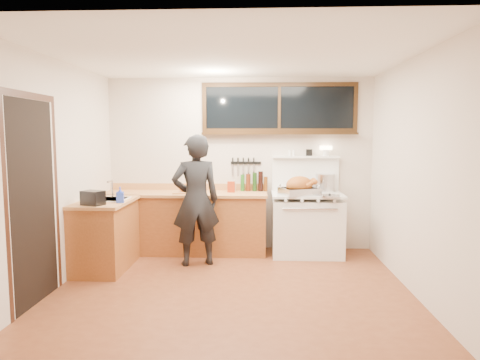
{
  "coord_description": "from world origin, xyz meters",
  "views": [
    {
      "loc": [
        0.3,
        -4.76,
        1.74
      ],
      "look_at": [
        0.05,
        0.85,
        1.15
      ],
      "focal_mm": 32.0,
      "sensor_mm": 36.0,
      "label": 1
    }
  ],
  "objects_px": {
    "vintage_stove": "(307,223)",
    "cutting_board": "(187,189)",
    "man": "(196,200)",
    "roast_turkey": "(300,187)"
  },
  "relations": [
    {
      "from": "man",
      "to": "cutting_board",
      "type": "height_order",
      "value": "man"
    },
    {
      "from": "vintage_stove",
      "to": "roast_turkey",
      "type": "relative_size",
      "value": 2.59
    },
    {
      "from": "roast_turkey",
      "to": "vintage_stove",
      "type": "bearing_deg",
      "value": 50.52
    },
    {
      "from": "cutting_board",
      "to": "vintage_stove",
      "type": "bearing_deg",
      "value": 0.47
    },
    {
      "from": "man",
      "to": "roast_turkey",
      "type": "bearing_deg",
      "value": 16.47
    },
    {
      "from": "vintage_stove",
      "to": "cutting_board",
      "type": "height_order",
      "value": "vintage_stove"
    },
    {
      "from": "vintage_stove",
      "to": "cutting_board",
      "type": "relative_size",
      "value": 3.43
    },
    {
      "from": "vintage_stove",
      "to": "man",
      "type": "bearing_deg",
      "value": -159.75
    },
    {
      "from": "man",
      "to": "cutting_board",
      "type": "distance_m",
      "value": 0.6
    },
    {
      "from": "vintage_stove",
      "to": "man",
      "type": "xyz_separation_m",
      "value": [
        -1.54,
        -0.57,
        0.41
      ]
    }
  ]
}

